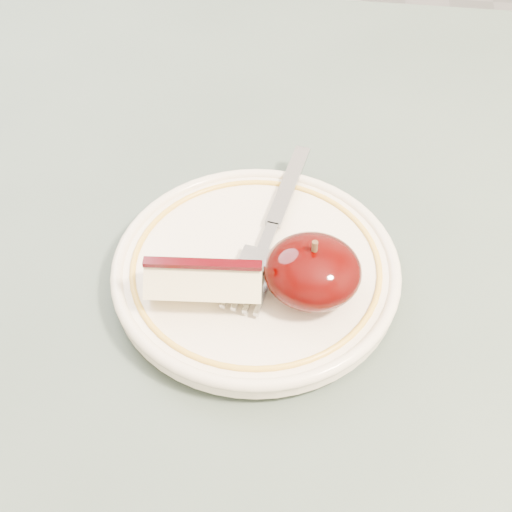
# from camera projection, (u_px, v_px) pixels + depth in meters

# --- Properties ---
(table) EXTENTS (0.90, 0.90, 0.75)m
(table) POSITION_uv_depth(u_px,v_px,m) (204.00, 375.00, 0.57)
(table) COLOR brown
(table) RESTS_ON ground
(plate) EXTENTS (0.21, 0.21, 0.02)m
(plate) POSITION_uv_depth(u_px,v_px,m) (256.00, 269.00, 0.51)
(plate) COLOR beige
(plate) RESTS_ON table
(apple_half) EXTENTS (0.07, 0.06, 0.05)m
(apple_half) POSITION_uv_depth(u_px,v_px,m) (313.00, 271.00, 0.48)
(apple_half) COLOR black
(apple_half) RESTS_ON plate
(apple_wedge) EXTENTS (0.08, 0.04, 0.04)m
(apple_wedge) POSITION_uv_depth(u_px,v_px,m) (204.00, 281.00, 0.47)
(apple_wedge) COLOR beige
(apple_wedge) RESTS_ON plate
(fork) EXTENTS (0.05, 0.18, 0.00)m
(fork) POSITION_uv_depth(u_px,v_px,m) (272.00, 226.00, 0.53)
(fork) COLOR #97999F
(fork) RESTS_ON plate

